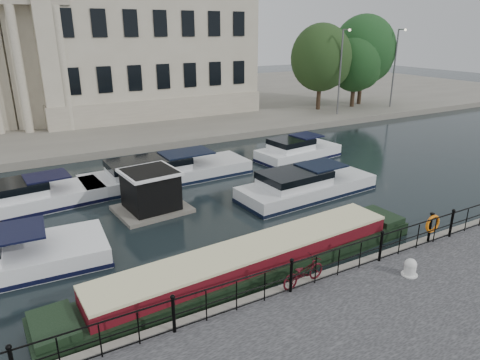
% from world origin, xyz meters
% --- Properties ---
extents(ground_plane, '(160.00, 160.00, 0.00)m').
position_xyz_m(ground_plane, '(0.00, 0.00, 0.00)').
color(ground_plane, black).
rests_on(ground_plane, ground).
extents(far_bank, '(120.00, 42.00, 0.55)m').
position_xyz_m(far_bank, '(0.00, 39.00, 0.28)').
color(far_bank, '#6B665B').
rests_on(far_bank, ground_plane).
extents(railing, '(24.14, 0.14, 1.22)m').
position_xyz_m(railing, '(0.00, -2.25, 1.20)').
color(railing, black).
rests_on(railing, near_quay).
extents(civic_building, '(53.55, 31.84, 16.85)m').
position_xyz_m(civic_building, '(-1.00, 34.71, 7.04)').
color(civic_building, '#ADA38C').
rests_on(civic_building, far_bank).
extents(lamp_posts, '(8.24, 1.55, 8.07)m').
position_xyz_m(lamp_posts, '(26.00, 20.70, 4.80)').
color(lamp_posts, '#59595B').
rests_on(lamp_posts, far_bank).
extents(bicycle, '(1.82, 0.82, 0.93)m').
position_xyz_m(bicycle, '(0.61, -2.10, 1.01)').
color(bicycle, '#430C13').
rests_on(bicycle, near_quay).
extents(mooring_bollard, '(0.55, 0.55, 0.62)m').
position_xyz_m(mooring_bollard, '(4.18, -3.46, 0.84)').
color(mooring_bollard, silver).
rests_on(mooring_bollard, near_quay).
extents(life_ring_post, '(0.76, 0.20, 1.24)m').
position_xyz_m(life_ring_post, '(6.88, -2.17, 1.32)').
color(life_ring_post, black).
rests_on(life_ring_post, near_quay).
extents(narrowboat, '(15.27, 2.94, 1.56)m').
position_xyz_m(narrowboat, '(-0.10, -0.04, 0.37)').
color(narrowboat, black).
rests_on(narrowboat, ground_plane).
extents(harbour_hut, '(3.70, 3.18, 2.22)m').
position_xyz_m(harbour_hut, '(-1.47, 7.50, 0.95)').
color(harbour_hut, '#6B665B').
rests_on(harbour_hut, ground_plane).
extents(cabin_cruisers, '(27.37, 10.08, 1.99)m').
position_xyz_m(cabin_cruisers, '(-0.54, 8.46, 0.37)').
color(cabin_cruisers, white).
rests_on(cabin_cruisers, ground_plane).
extents(trees, '(12.81, 7.06, 9.64)m').
position_xyz_m(trees, '(26.04, 23.63, 5.71)').
color(trees, black).
rests_on(trees, far_bank).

